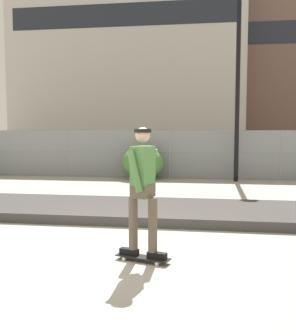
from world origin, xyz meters
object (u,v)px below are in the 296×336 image
object	(u,v)px
parked_car_mid	(221,153)
skater	(143,183)
shrub_center	(143,163)
skateboard	(143,257)
street_lamp	(238,56)
parked_car_near	(102,151)

from	to	relation	value
parked_car_mid	skater	bearing A→B (deg)	-95.96
shrub_center	skater	bearing A→B (deg)	-80.36
skateboard	street_lamp	world-z (taller)	street_lamp
skateboard	shrub_center	size ratio (longest dim) A/B	0.52
skater	parked_car_mid	bearing A→B (deg)	84.04
skater	street_lamp	bearing A→B (deg)	79.25
skateboard	skater	xyz separation A→B (m)	(0.00, -0.00, 1.07)
parked_car_near	parked_car_mid	bearing A→B (deg)	-4.36
skater	parked_car_mid	world-z (taller)	skater
parked_car_near	shrub_center	size ratio (longest dim) A/B	2.78
skateboard	parked_car_near	bearing A→B (deg)	107.62
shrub_center	street_lamp	bearing A→B (deg)	-0.36
street_lamp	shrub_center	world-z (taller)	street_lamp
skateboard	shrub_center	distance (m)	9.73
shrub_center	skateboard	bearing A→B (deg)	-80.36
street_lamp	parked_car_near	size ratio (longest dim) A/B	1.64
street_lamp	parked_car_near	bearing A→B (deg)	147.49
skater	shrub_center	bearing A→B (deg)	99.64
street_lamp	parked_car_near	xyz separation A→B (m)	(-6.08, 3.88, -3.64)
skater	parked_car_near	world-z (taller)	skater
skateboard	street_lamp	xyz separation A→B (m)	(1.81, 9.56, 4.42)
skateboard	shrub_center	world-z (taller)	shrub_center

